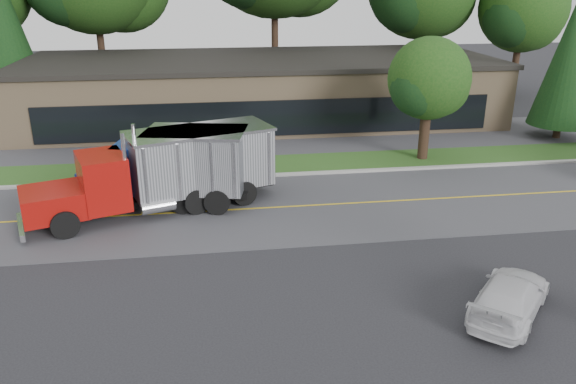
% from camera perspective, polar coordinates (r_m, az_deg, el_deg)
% --- Properties ---
extents(ground, '(140.00, 140.00, 0.00)m').
position_cam_1_polar(ground, '(16.74, -0.92, -13.57)').
color(ground, '#2D2D31').
rests_on(ground, ground).
extents(road, '(60.00, 8.00, 0.02)m').
position_cam_1_polar(road, '(24.65, -3.56, -1.73)').
color(road, '#505055').
rests_on(road, ground).
extents(center_line, '(60.00, 0.12, 0.01)m').
position_cam_1_polar(center_line, '(24.65, -3.56, -1.73)').
color(center_line, gold).
rests_on(center_line, ground).
extents(curb, '(60.00, 0.30, 0.12)m').
position_cam_1_polar(curb, '(28.56, -4.26, 1.49)').
color(curb, '#9E9E99').
rests_on(curb, ground).
extents(grass_verge, '(60.00, 3.40, 0.03)m').
position_cam_1_polar(grass_verge, '(30.26, -4.51, 2.61)').
color(grass_verge, '#284E1A').
rests_on(grass_verge, ground).
extents(far_parking, '(60.00, 7.00, 0.02)m').
position_cam_1_polar(far_parking, '(35.04, -5.06, 5.16)').
color(far_parking, '#505055').
rests_on(far_parking, ground).
extents(strip_mall, '(32.00, 12.00, 4.00)m').
position_cam_1_polar(strip_mall, '(40.56, -2.79, 10.28)').
color(strip_mall, tan).
rests_on(strip_mall, ground).
extents(tree_far_e, '(7.53, 7.08, 10.74)m').
position_cam_1_polar(tree_far_e, '(51.75, 22.80, 16.48)').
color(tree_far_e, '#382619').
rests_on(tree_far_e, ground).
extents(evergreen_left, '(5.16, 5.16, 11.73)m').
position_cam_1_polar(evergreen_left, '(46.08, -27.18, 14.97)').
color(evergreen_left, '#382619').
rests_on(evergreen_left, ground).
extents(evergreen_right, '(3.87, 3.87, 8.79)m').
position_cam_1_polar(evergreen_right, '(38.68, 26.69, 11.87)').
color(evergreen_right, '#382619').
rests_on(evergreen_right, ground).
extents(tree_verge, '(4.68, 4.40, 6.67)m').
position_cam_1_polar(tree_verge, '(31.50, 14.19, 10.75)').
color(tree_verge, '#382619').
rests_on(tree_verge, ground).
extents(dump_truck_red, '(10.73, 5.75, 3.36)m').
position_cam_1_polar(dump_truck_red, '(24.63, -12.04, 2.33)').
color(dump_truck_red, black).
rests_on(dump_truck_red, ground).
extents(dump_truck_blue, '(7.53, 3.97, 3.36)m').
position_cam_1_polar(dump_truck_blue, '(25.12, -11.47, 2.70)').
color(dump_truck_blue, black).
rests_on(dump_truck_blue, ground).
extents(rally_car, '(4.08, 4.26, 1.22)m').
position_cam_1_polar(rally_car, '(18.23, 21.61, -9.82)').
color(rally_car, silver).
rests_on(rally_car, ground).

